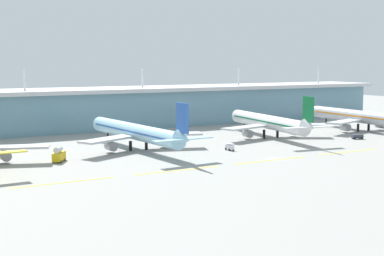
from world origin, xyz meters
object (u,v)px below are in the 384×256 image
(pushback_tug, at_px, (357,136))
(fuel_truck, at_px, (59,155))
(baggage_cart, at_px, (230,147))
(airliner_near_middle, at_px, (136,132))
(airliner_far_middle, at_px, (269,122))
(airliner_farthest, at_px, (361,117))

(pushback_tug, distance_m, fuel_truck, 122.55)
(baggage_cart, distance_m, pushback_tug, 62.24)
(airliner_near_middle, height_order, pushback_tug, airliner_near_middle)
(fuel_truck, bearing_deg, pushback_tug, -4.09)
(airliner_near_middle, relative_size, airliner_far_middle, 1.07)
(pushback_tug, bearing_deg, fuel_truck, 175.91)
(airliner_near_middle, bearing_deg, airliner_farthest, 0.10)
(baggage_cart, bearing_deg, airliner_farthest, 12.04)
(airliner_near_middle, xyz_separation_m, baggage_cart, (28.54, -17.80, -5.19))
(pushback_tug, height_order, fuel_truck, fuel_truck)
(airliner_near_middle, xyz_separation_m, fuel_truck, (-31.47, -10.14, -4.19))
(fuel_truck, bearing_deg, airliner_near_middle, 17.87)
(airliner_farthest, xyz_separation_m, baggage_cart, (-84.33, -17.99, -5.19))
(airliner_near_middle, height_order, airliner_far_middle, same)
(fuel_truck, bearing_deg, baggage_cart, -7.27)
(airliner_near_middle, distance_m, fuel_truck, 33.33)
(airliner_farthest, bearing_deg, airliner_near_middle, -179.90)
(airliner_far_middle, relative_size, fuel_truck, 8.93)
(baggage_cart, height_order, fuel_truck, fuel_truck)
(airliner_far_middle, bearing_deg, airliner_near_middle, -177.36)
(baggage_cart, xyz_separation_m, fuel_truck, (-60.01, 7.65, 1.00))
(airliner_far_middle, height_order, airliner_farthest, same)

